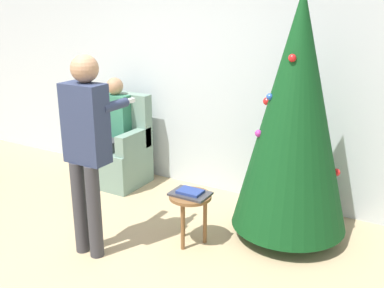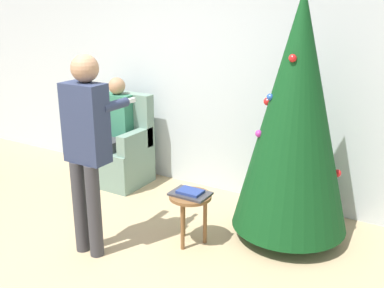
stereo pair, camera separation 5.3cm
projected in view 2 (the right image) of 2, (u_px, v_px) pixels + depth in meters
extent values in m
plane|color=tan|center=(75.00, 279.00, 3.61)|extent=(14.00, 14.00, 0.00)
cube|color=silver|center=(210.00, 74.00, 5.02)|extent=(8.00, 0.06, 2.70)
cylinder|color=brown|center=(287.00, 230.00, 4.25)|extent=(0.10, 0.10, 0.12)
cone|color=#0F4219|center=(296.00, 114.00, 3.91)|extent=(1.05, 1.05, 2.14)
sphere|color=#2856B2|center=(282.00, 129.00, 4.29)|extent=(0.07, 0.07, 0.07)
sphere|color=red|center=(337.00, 173.00, 4.05)|extent=(0.07, 0.07, 0.07)
sphere|color=#2856B2|center=(270.00, 97.00, 3.84)|extent=(0.06, 0.06, 0.06)
sphere|color=#B23399|center=(259.00, 134.00, 3.94)|extent=(0.07, 0.07, 0.07)
sphere|color=red|center=(293.00, 58.00, 3.64)|extent=(0.07, 0.07, 0.07)
sphere|color=red|center=(268.00, 101.00, 3.97)|extent=(0.07, 0.07, 0.07)
cube|color=gray|center=(116.00, 164.00, 5.47)|extent=(0.76, 0.60, 0.46)
cube|color=gray|center=(125.00, 117.00, 5.49)|extent=(0.76, 0.14, 0.62)
cube|color=gray|center=(94.00, 133.00, 5.52)|extent=(0.12, 0.54, 0.23)
cube|color=gray|center=(135.00, 141.00, 5.21)|extent=(0.12, 0.54, 0.23)
cylinder|color=#38383D|center=(98.00, 168.00, 5.35)|extent=(0.11, 0.11, 0.46)
cylinder|color=#38383D|center=(111.00, 171.00, 5.25)|extent=(0.11, 0.11, 0.46)
cube|color=#38383D|center=(112.00, 143.00, 5.34)|extent=(0.32, 0.40, 0.12)
cube|color=#337A5B|center=(118.00, 115.00, 5.37)|extent=(0.36, 0.20, 0.50)
sphere|color=tan|center=(117.00, 86.00, 5.26)|extent=(0.20, 0.20, 0.20)
cylinder|color=#38383D|center=(80.00, 207.00, 3.90)|extent=(0.12, 0.12, 0.84)
cylinder|color=#38383D|center=(94.00, 211.00, 3.82)|extent=(0.12, 0.12, 0.84)
cube|color=#2D3856|center=(86.00, 123.00, 3.68)|extent=(0.37, 0.20, 0.66)
sphere|color=tan|center=(85.00, 68.00, 3.57)|extent=(0.23, 0.23, 0.23)
cylinder|color=#2D3856|center=(87.00, 101.00, 3.87)|extent=(0.08, 0.30, 0.08)
cylinder|color=#2D3856|center=(115.00, 105.00, 3.72)|extent=(0.08, 0.30, 0.08)
cube|color=white|center=(129.00, 101.00, 3.88)|extent=(0.04, 0.14, 0.04)
cylinder|color=brown|center=(190.00, 196.00, 4.01)|extent=(0.38, 0.38, 0.03)
cylinder|color=brown|center=(183.00, 226.00, 3.97)|extent=(0.04, 0.04, 0.45)
cylinder|color=brown|center=(205.00, 220.00, 4.08)|extent=(0.04, 0.04, 0.45)
cylinder|color=brown|center=(183.00, 215.00, 4.19)|extent=(0.04, 0.04, 0.45)
cube|color=#38383D|center=(190.00, 194.00, 4.00)|extent=(0.35, 0.24, 0.02)
cube|color=navy|center=(190.00, 191.00, 3.99)|extent=(0.22, 0.16, 0.02)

